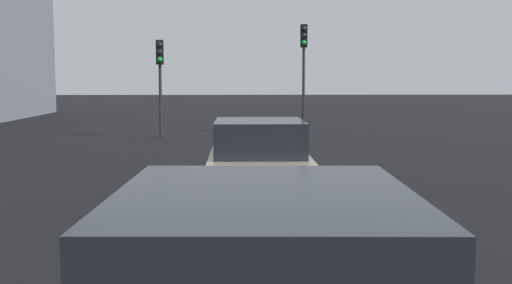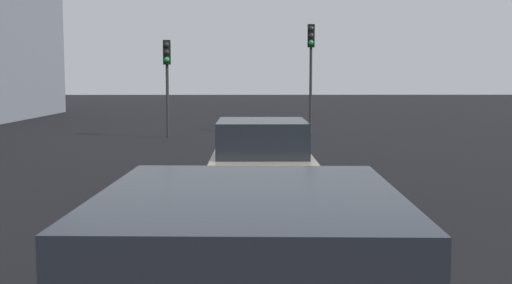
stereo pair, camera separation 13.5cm
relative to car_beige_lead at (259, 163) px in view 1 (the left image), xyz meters
The scene contains 3 objects.
car_beige_lead is the anchor object (origin of this frame).
traffic_light_near_left 14.44m from the car_beige_lead, ahead, with size 0.32×0.30×4.33m.
traffic_light_near_right 13.05m from the car_beige_lead, 14.23° to the left, with size 0.32×0.30×3.62m.
Camera 1 is at (-3.31, 0.25, 2.25)m, focal length 44.60 mm.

